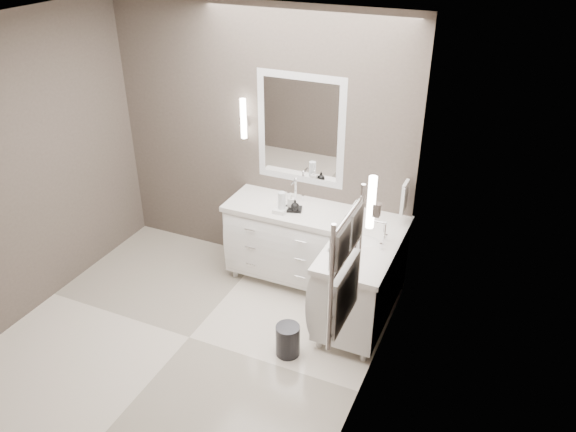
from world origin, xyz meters
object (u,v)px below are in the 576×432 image
at_px(vanity_back, 289,238).
at_px(towel_ladder, 345,274).
at_px(waste_bin, 288,340).
at_px(vanity_right, 363,275).

relative_size(vanity_back, towel_ladder, 1.38).
xyz_separation_m(towel_ladder, waste_bin, (-0.65, 0.58, -1.25)).
distance_m(towel_ladder, waste_bin, 1.52).
bearing_deg(waste_bin, vanity_back, 113.22).
distance_m(vanity_back, waste_bin, 1.19).
relative_size(vanity_right, towel_ladder, 1.38).
xyz_separation_m(vanity_back, towel_ladder, (1.10, -1.63, 0.91)).
relative_size(vanity_right, waste_bin, 4.22).
height_order(vanity_back, waste_bin, vanity_back).
bearing_deg(vanity_back, towel_ladder, -55.90).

